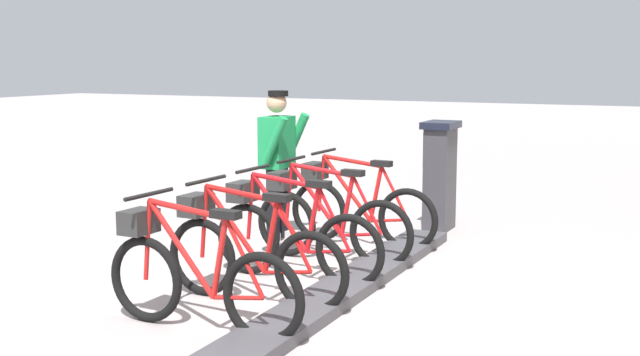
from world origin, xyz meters
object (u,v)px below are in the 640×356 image
at_px(bike_docked_3, 247,252).
at_px(bike_docked_4, 193,275).
at_px(bike_docked_0, 356,206).
at_px(worker_near_rack, 278,160).
at_px(bike_docked_1, 326,219).
at_px(bike_docked_2, 290,234).
at_px(payment_kiosk, 440,174).

distance_m(bike_docked_3, bike_docked_4, 0.77).
xyz_separation_m(bike_docked_0, bike_docked_3, (0.00, 2.30, 0.00)).
bearing_deg(worker_near_rack, bike_docked_1, 145.35).
xyz_separation_m(bike_docked_1, bike_docked_4, (0.00, 2.30, 0.00)).
bearing_deg(worker_near_rack, bike_docked_4, 106.56).
relative_size(bike_docked_2, bike_docked_3, 1.00).
relative_size(bike_docked_0, worker_near_rack, 1.04).
relative_size(payment_kiosk, bike_docked_2, 0.74).
height_order(bike_docked_1, bike_docked_2, same).
distance_m(payment_kiosk, bike_docked_1, 2.03).
bearing_deg(bike_docked_1, payment_kiosk, -106.50).
xyz_separation_m(bike_docked_0, bike_docked_4, (0.00, 3.06, 0.00)).
distance_m(bike_docked_1, worker_near_rack, 1.15).
xyz_separation_m(bike_docked_3, worker_near_rack, (0.86, -2.13, 0.48)).
relative_size(bike_docked_1, bike_docked_3, 1.00).
bearing_deg(bike_docked_2, bike_docked_3, 90.00).
distance_m(bike_docked_0, worker_near_rack, 1.00).
height_order(payment_kiosk, bike_docked_1, payment_kiosk).
bearing_deg(worker_near_rack, bike_docked_3, 112.02).
distance_m(bike_docked_4, worker_near_rack, 3.05).
relative_size(bike_docked_0, bike_docked_3, 1.00).
distance_m(bike_docked_1, bike_docked_3, 1.53).
bearing_deg(worker_near_rack, bike_docked_2, 122.30).
height_order(bike_docked_0, bike_docked_4, same).
distance_m(payment_kiosk, bike_docked_2, 2.77).
bearing_deg(bike_docked_3, bike_docked_1, -90.00).
relative_size(bike_docked_2, worker_near_rack, 1.04).
height_order(bike_docked_1, worker_near_rack, worker_near_rack).
bearing_deg(bike_docked_0, bike_docked_2, 90.00).
height_order(bike_docked_3, worker_near_rack, worker_near_rack).
relative_size(bike_docked_2, bike_docked_4, 1.00).
height_order(bike_docked_3, bike_docked_4, same).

